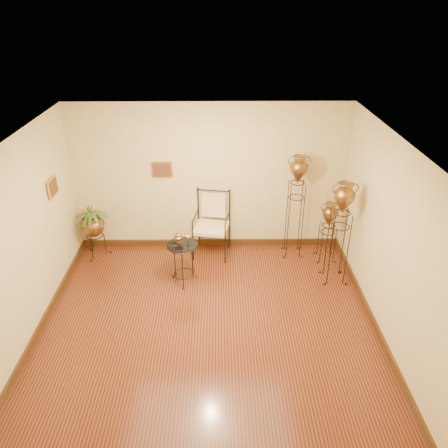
{
  "coord_description": "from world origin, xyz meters",
  "views": [
    {
      "loc": [
        0.17,
        -4.94,
        4.44
      ],
      "look_at": [
        0.25,
        1.3,
        1.1
      ],
      "focal_mm": 35.0,
      "sensor_mm": 36.0,
      "label": 1
    }
  ],
  "objects_px": {
    "armchair": "(211,226)",
    "amphora_tall": "(296,206)",
    "amphora_mid": "(339,232)",
    "planter_urn": "(93,223)",
    "side_table": "(183,262)"
  },
  "relations": [
    {
      "from": "amphora_tall",
      "to": "armchair",
      "type": "distance_m",
      "value": 1.58
    },
    {
      "from": "amphora_tall",
      "to": "armchair",
      "type": "bearing_deg",
      "value": 180.0
    },
    {
      "from": "armchair",
      "to": "side_table",
      "type": "xyz_separation_m",
      "value": [
        -0.47,
        -0.88,
        -0.23
      ]
    },
    {
      "from": "side_table",
      "to": "planter_urn",
      "type": "bearing_deg",
      "value": 152.61
    },
    {
      "from": "amphora_tall",
      "to": "side_table",
      "type": "height_order",
      "value": "amphora_tall"
    },
    {
      "from": "amphora_mid",
      "to": "planter_urn",
      "type": "relative_size",
      "value": 1.53
    },
    {
      "from": "planter_urn",
      "to": "amphora_mid",
      "type": "bearing_deg",
      "value": -11.11
    },
    {
      "from": "armchair",
      "to": "planter_urn",
      "type": "bearing_deg",
      "value": -170.53
    },
    {
      "from": "planter_urn",
      "to": "side_table",
      "type": "height_order",
      "value": "planter_urn"
    },
    {
      "from": "amphora_mid",
      "to": "armchair",
      "type": "relative_size",
      "value": 1.5
    },
    {
      "from": "armchair",
      "to": "amphora_tall",
      "type": "bearing_deg",
      "value": 9.47
    },
    {
      "from": "armchair",
      "to": "amphora_mid",
      "type": "bearing_deg",
      "value": -12.23
    },
    {
      "from": "planter_urn",
      "to": "armchair",
      "type": "height_order",
      "value": "armchair"
    },
    {
      "from": "armchair",
      "to": "side_table",
      "type": "height_order",
      "value": "armchair"
    },
    {
      "from": "amphora_mid",
      "to": "planter_urn",
      "type": "bearing_deg",
      "value": 168.89
    }
  ]
}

